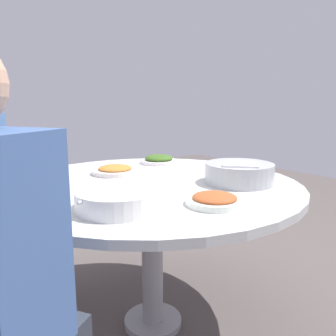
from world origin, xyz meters
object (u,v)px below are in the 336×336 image
dish_stirfry (215,200)px  dish_tofu_braise (115,170)px  rice_bowl (239,173)px  soup_bowl (118,200)px  green_bottle (38,171)px  tea_cup_near (10,201)px  round_dining_table (152,198)px  dish_greens (159,160)px  tea_cup_far (255,166)px

dish_stirfry → dish_tofu_braise: bearing=-178.9°
rice_bowl → soup_bowl: 0.62m
green_bottle → tea_cup_near: size_ratio=3.03×
round_dining_table → dish_stirfry: size_ratio=6.51×
tea_cup_near → soup_bowl: bearing=49.6°
rice_bowl → green_bottle: bearing=-114.6°
round_dining_table → dish_greens: size_ratio=6.15×
dish_stirfry → dish_greens: bearing=156.8°
round_dining_table → tea_cup_far: 0.58m
dish_tofu_braise → soup_bowl: bearing=-28.2°
soup_bowl → dish_greens: size_ratio=1.43×
round_dining_table → rice_bowl: (0.26, 0.30, 0.12)m
rice_bowl → dish_stirfry: rice_bowl is taller
dish_tofu_braise → tea_cup_far: bearing=54.7°
tea_cup_near → dish_tofu_braise: bearing=116.9°
soup_bowl → green_bottle: size_ratio=1.33×
rice_bowl → tea_cup_near: size_ratio=3.94×
soup_bowl → dish_greens: 0.90m
soup_bowl → dish_stirfry: (0.16, 0.30, -0.01)m
dish_stirfry → tea_cup_near: tea_cup_near is taller
round_dining_table → dish_tofu_braise: (-0.27, -0.04, 0.09)m
soup_bowl → round_dining_table: bearing=129.0°
dish_stirfry → tea_cup_far: 0.64m
rice_bowl → dish_tofu_braise: (-0.53, -0.34, -0.03)m
round_dining_table → dish_stirfry: (0.43, -0.03, 0.09)m
round_dining_table → tea_cup_near: bearing=-88.0°
dish_greens → tea_cup_far: tea_cup_far is taller
dish_tofu_braise → dish_stirfry: 0.69m
soup_bowl → dish_tofu_braise: (-0.53, 0.28, -0.01)m
rice_bowl → tea_cup_near: (-0.24, -0.90, -0.02)m
round_dining_table → tea_cup_near: tea_cup_near is taller
rice_bowl → tea_cup_far: size_ratio=4.60×
dish_greens → dish_stirfry: (0.80, -0.34, -0.00)m
green_bottle → tea_cup_near: 0.19m
dish_stirfry → green_bottle: size_ratio=0.88×
rice_bowl → green_bottle: size_ratio=1.30×
dish_stirfry → green_bottle: 0.69m
tea_cup_near → tea_cup_far: size_ratio=1.17×
tea_cup_near → tea_cup_far: (0.13, 1.16, 0.01)m
soup_bowl → tea_cup_near: (-0.24, -0.28, -0.01)m
tea_cup_far → round_dining_table: bearing=-105.3°
rice_bowl → soup_bowl: (0.00, -0.62, -0.02)m
dish_greens → tea_cup_near: 1.00m
tea_cup_near → tea_cup_far: 1.16m
dish_stirfry → tea_cup_near: 0.71m
tea_cup_far → dish_stirfry: bearing=-64.3°
soup_bowl → tea_cup_near: bearing=-130.4°
soup_bowl → green_bottle: green_bottle is taller
rice_bowl → dish_greens: size_ratio=1.40×
rice_bowl → dish_tofu_braise: 0.63m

